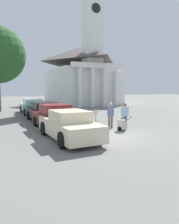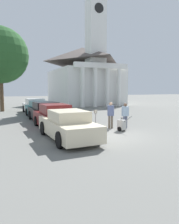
{
  "view_description": "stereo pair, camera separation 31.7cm",
  "coord_description": "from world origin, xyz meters",
  "px_view_note": "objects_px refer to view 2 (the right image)",
  "views": [
    {
      "loc": [
        -5.6,
        -10.59,
        2.62
      ],
      "look_at": [
        -0.32,
        2.04,
        1.1
      ],
      "focal_mm": 35.0,
      "sensor_mm": 36.0,
      "label": 1
    },
    {
      "loc": [
        -5.31,
        -10.71,
        2.62
      ],
      "look_at": [
        -0.32,
        2.04,
        1.1
      ],
      "focal_mm": 35.0,
      "sensor_mm": 36.0,
      "label": 2
    }
  ],
  "objects_px": {
    "church": "(84,71)",
    "parked_car_teal": "(40,110)",
    "parking_meter": "(96,116)",
    "person_worker": "(111,113)",
    "person_supervisor": "(125,114)",
    "parked_car_cream": "(68,126)",
    "parked_car_maroon": "(54,117)",
    "parked_car_black": "(45,112)",
    "equipment_cart": "(122,125)",
    "parked_car_white": "(35,106)"
  },
  "relations": [
    {
      "from": "parked_car_teal",
      "to": "person_worker",
      "type": "bearing_deg",
      "value": -69.16
    },
    {
      "from": "parked_car_maroon",
      "to": "parking_meter",
      "type": "height_order",
      "value": "parked_car_maroon"
    },
    {
      "from": "person_supervisor",
      "to": "parked_car_teal",
      "type": "bearing_deg",
      "value": -62.11
    },
    {
      "from": "parked_car_black",
      "to": "person_worker",
      "type": "xyz_separation_m",
      "value": [
        3.4,
        -4.6,
        0.26
      ]
    },
    {
      "from": "parked_car_white",
      "to": "church",
      "type": "distance_m",
      "value": 15.72
    },
    {
      "from": "parked_car_white",
      "to": "parking_meter",
      "type": "xyz_separation_m",
      "value": [
        2.21,
        -11.08,
        0.21
      ]
    },
    {
      "from": "person_supervisor",
      "to": "person_worker",
      "type": "bearing_deg",
      "value": -19.78
    },
    {
      "from": "parked_car_black",
      "to": "person_supervisor",
      "type": "xyz_separation_m",
      "value": [
        4.3,
        -4.9,
        0.22
      ]
    },
    {
      "from": "church",
      "to": "parked_car_cream",
      "type": "bearing_deg",
      "value": -111.66
    },
    {
      "from": "parked_car_cream",
      "to": "parked_car_white",
      "type": "relative_size",
      "value": 1.05
    },
    {
      "from": "parked_car_teal",
      "to": "person_worker",
      "type": "xyz_separation_m",
      "value": [
        3.4,
        -7.39,
        0.3
      ]
    },
    {
      "from": "parking_meter",
      "to": "parked_car_cream",
      "type": "bearing_deg",
      "value": -144.75
    },
    {
      "from": "parked_car_white",
      "to": "person_supervisor",
      "type": "distance_m",
      "value": 11.87
    },
    {
      "from": "parked_car_black",
      "to": "person_worker",
      "type": "distance_m",
      "value": 5.73
    },
    {
      "from": "equipment_cart",
      "to": "parking_meter",
      "type": "bearing_deg",
      "value": 133.86
    },
    {
      "from": "parked_car_teal",
      "to": "parked_car_maroon",
      "type": "bearing_deg",
      "value": -93.89
    },
    {
      "from": "parked_car_cream",
      "to": "church",
      "type": "xyz_separation_m",
      "value": [
        9.59,
        24.15,
        4.75
      ]
    },
    {
      "from": "parked_car_cream",
      "to": "person_supervisor",
      "type": "relative_size",
      "value": 3.06
    },
    {
      "from": "parked_car_maroon",
      "to": "person_supervisor",
      "type": "relative_size",
      "value": 2.98
    },
    {
      "from": "parking_meter",
      "to": "equipment_cart",
      "type": "relative_size",
      "value": 1.28
    },
    {
      "from": "parked_car_black",
      "to": "parking_meter",
      "type": "xyz_separation_m",
      "value": [
        2.21,
        -4.92,
        0.19
      ]
    },
    {
      "from": "parked_car_white",
      "to": "person_worker",
      "type": "relative_size",
      "value": 2.79
    },
    {
      "from": "parked_car_maroon",
      "to": "parked_car_teal",
      "type": "height_order",
      "value": "parked_car_maroon"
    },
    {
      "from": "parked_car_teal",
      "to": "parking_meter",
      "type": "distance_m",
      "value": 8.02
    },
    {
      "from": "parked_car_maroon",
      "to": "parked_car_white",
      "type": "xyz_separation_m",
      "value": [
        -0.0,
        9.49,
        -0.03
      ]
    },
    {
      "from": "parked_car_cream",
      "to": "equipment_cart",
      "type": "height_order",
      "value": "parked_car_cream"
    },
    {
      "from": "person_supervisor",
      "to": "parked_car_cream",
      "type": "bearing_deg",
      "value": 18.81
    },
    {
      "from": "parked_car_black",
      "to": "parked_car_white",
      "type": "relative_size",
      "value": 1.04
    },
    {
      "from": "parking_meter",
      "to": "equipment_cart",
      "type": "height_order",
      "value": "parking_meter"
    },
    {
      "from": "parked_car_maroon",
      "to": "parked_car_white",
      "type": "height_order",
      "value": "parked_car_maroon"
    },
    {
      "from": "parked_car_white",
      "to": "person_supervisor",
      "type": "height_order",
      "value": "person_supervisor"
    },
    {
      "from": "parked_car_black",
      "to": "parked_car_teal",
      "type": "xyz_separation_m",
      "value": [
        -0.0,
        2.78,
        -0.04
      ]
    },
    {
      "from": "parked_car_teal",
      "to": "parked_car_black",
      "type": "bearing_deg",
      "value": -93.89
    },
    {
      "from": "parked_car_white",
      "to": "parking_meter",
      "type": "height_order",
      "value": "parked_car_white"
    },
    {
      "from": "parked_car_cream",
      "to": "parked_car_black",
      "type": "bearing_deg",
      "value": 86.1
    },
    {
      "from": "parked_car_maroon",
      "to": "parked_car_black",
      "type": "bearing_deg",
      "value": 86.11
    },
    {
      "from": "parked_car_maroon",
      "to": "parked_car_teal",
      "type": "distance_m",
      "value": 6.12
    },
    {
      "from": "parking_meter",
      "to": "parked_car_teal",
      "type": "bearing_deg",
      "value": 106.02
    },
    {
      "from": "parking_meter",
      "to": "person_supervisor",
      "type": "relative_size",
      "value": 0.78
    },
    {
      "from": "person_supervisor",
      "to": "church",
      "type": "relative_size",
      "value": 0.07
    },
    {
      "from": "parked_car_teal",
      "to": "parking_meter",
      "type": "relative_size",
      "value": 3.72
    },
    {
      "from": "parked_car_black",
      "to": "church",
      "type": "bearing_deg",
      "value": 57.6
    },
    {
      "from": "parked_car_black",
      "to": "equipment_cart",
      "type": "relative_size",
      "value": 4.98
    },
    {
      "from": "parked_car_black",
      "to": "parked_car_teal",
      "type": "height_order",
      "value": "parked_car_black"
    },
    {
      "from": "parked_car_teal",
      "to": "church",
      "type": "bearing_deg",
      "value": 53.3
    },
    {
      "from": "parking_meter",
      "to": "parked_car_white",
      "type": "bearing_deg",
      "value": 101.29
    },
    {
      "from": "parked_car_teal",
      "to": "person_supervisor",
      "type": "relative_size",
      "value": 2.9
    },
    {
      "from": "parked_car_white",
      "to": "equipment_cart",
      "type": "distance_m",
      "value": 12.36
    },
    {
      "from": "church",
      "to": "equipment_cart",
      "type": "bearing_deg",
      "value": -104.34
    },
    {
      "from": "church",
      "to": "parked_car_teal",
      "type": "bearing_deg",
      "value": -122.8
    }
  ]
}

